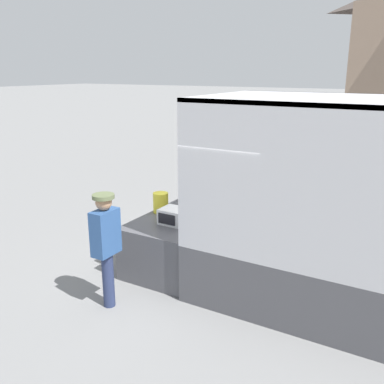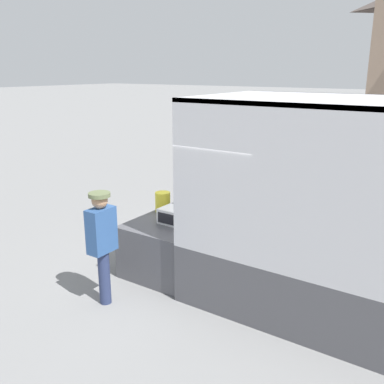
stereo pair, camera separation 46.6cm
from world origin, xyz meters
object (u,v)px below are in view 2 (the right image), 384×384
object	(u,v)px
microwave	(175,216)
worker_person	(102,236)
portable_generator	(209,198)
orange_bucket	(163,202)

from	to	relation	value
microwave	worker_person	xyz separation A→B (m)	(-0.30, -1.47, 0.04)
portable_generator	worker_person	xyz separation A→B (m)	(-0.34, -2.53, -0.04)
portable_generator	orange_bucket	size ratio (longest dim) A/B	1.55
portable_generator	microwave	bearing A→B (deg)	-92.12
microwave	orange_bucket	world-z (taller)	orange_bucket
microwave	orange_bucket	xyz separation A→B (m)	(-0.58, 0.39, 0.06)
microwave	portable_generator	bearing A→B (deg)	87.88
orange_bucket	portable_generator	bearing A→B (deg)	47.52
microwave	worker_person	size ratio (longest dim) A/B	0.29
microwave	orange_bucket	size ratio (longest dim) A/B	1.39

